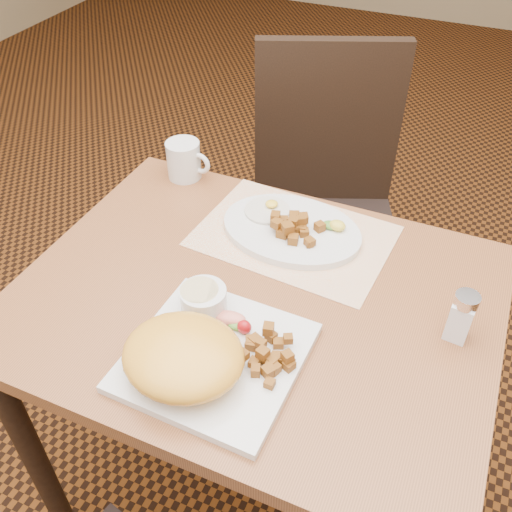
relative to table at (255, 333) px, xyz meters
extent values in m
plane|color=black|center=(0.00, 0.00, -0.64)|extent=(8.00, 8.00, 0.00)
cube|color=#94552D|center=(0.00, 0.00, 0.09)|extent=(0.90, 0.70, 0.03)
cylinder|color=black|center=(-0.40, -0.30, -0.28)|extent=(0.05, 0.05, 0.71)
cylinder|color=black|center=(-0.40, 0.30, -0.28)|extent=(0.05, 0.05, 0.71)
cylinder|color=black|center=(0.40, 0.30, -0.28)|extent=(0.05, 0.05, 0.71)
cube|color=black|center=(-0.02, 0.56, -0.19)|extent=(0.55, 0.55, 0.05)
cylinder|color=black|center=(0.08, 0.80, -0.43)|extent=(0.04, 0.04, 0.42)
cylinder|color=black|center=(0.21, 0.47, -0.43)|extent=(0.04, 0.04, 0.42)
cylinder|color=black|center=(-0.26, 0.66, -0.43)|extent=(0.04, 0.04, 0.42)
cylinder|color=black|center=(-0.12, 0.33, -0.43)|extent=(0.04, 0.04, 0.42)
cube|color=black|center=(-0.10, 0.75, 0.08)|extent=(0.40, 0.20, 0.50)
cube|color=white|center=(0.01, 0.19, 0.11)|extent=(0.42, 0.31, 0.00)
cube|color=silver|center=(0.00, -0.17, 0.12)|extent=(0.29, 0.29, 0.02)
ellipsoid|color=yellow|center=(-0.03, -0.22, 0.16)|extent=(0.20, 0.18, 0.07)
ellipsoid|color=yellow|center=(0.00, -0.24, 0.14)|extent=(0.08, 0.07, 0.03)
ellipsoid|color=yellow|center=(-0.09, -0.19, 0.14)|extent=(0.08, 0.07, 0.03)
cylinder|color=silver|center=(-0.06, -0.08, 0.15)|extent=(0.08, 0.08, 0.05)
cylinder|color=beige|center=(-0.07, -0.08, 0.17)|extent=(0.07, 0.07, 0.01)
ellipsoid|color=#387223|center=(0.01, -0.10, 0.13)|extent=(0.05, 0.04, 0.01)
ellipsoid|color=red|center=(0.03, -0.11, 0.14)|extent=(0.03, 0.02, 0.03)
ellipsoid|color=#F28C72|center=(-0.01, -0.09, 0.14)|extent=(0.06, 0.04, 0.02)
cylinder|color=white|center=(-0.07, 0.23, 0.13)|extent=(0.10, 0.10, 0.01)
ellipsoid|color=yellow|center=(-0.07, 0.25, 0.14)|extent=(0.03, 0.03, 0.01)
ellipsoid|color=#387223|center=(0.08, 0.23, 0.13)|extent=(0.04, 0.03, 0.01)
ellipsoid|color=yellow|center=(0.09, 0.23, 0.14)|extent=(0.04, 0.04, 0.02)
cube|color=white|center=(0.37, 0.05, 0.15)|extent=(0.04, 0.04, 0.08)
cylinder|color=silver|center=(0.37, 0.05, 0.20)|extent=(0.05, 0.05, 0.02)
cylinder|color=silver|center=(-0.32, 0.31, 0.16)|extent=(0.08, 0.08, 0.09)
torus|color=silver|center=(-0.28, 0.31, 0.16)|extent=(0.05, 0.01, 0.05)
cube|color=#8F5317|center=(0.08, -0.10, 0.13)|extent=(0.02, 0.02, 0.02)
cube|color=#8F5317|center=(0.08, -0.15, 0.15)|extent=(0.02, 0.02, 0.02)
cube|color=#8F5317|center=(0.04, -0.18, 0.15)|extent=(0.02, 0.02, 0.02)
cube|color=#8F5317|center=(0.13, -0.15, 0.13)|extent=(0.02, 0.02, 0.02)
cube|color=#8F5317|center=(0.10, -0.17, 0.13)|extent=(0.03, 0.03, 0.02)
cube|color=#8F5317|center=(0.05, -0.17, 0.15)|extent=(0.02, 0.02, 0.02)
cube|color=#8F5317|center=(0.08, -0.16, 0.13)|extent=(0.02, 0.02, 0.01)
cube|color=#8F5317|center=(0.08, -0.15, 0.13)|extent=(0.03, 0.03, 0.02)
cube|color=#8F5317|center=(0.09, -0.11, 0.13)|extent=(0.02, 0.02, 0.01)
cube|color=#8F5317|center=(0.07, -0.17, 0.13)|extent=(0.02, 0.02, 0.01)
cube|color=#8F5317|center=(0.05, -0.13, 0.13)|extent=(0.02, 0.02, 0.02)
cube|color=#8F5317|center=(0.06, -0.13, 0.14)|extent=(0.03, 0.02, 0.02)
cube|color=#8F5317|center=(0.08, -0.18, 0.13)|extent=(0.02, 0.02, 0.02)
cube|color=#8F5317|center=(0.07, -0.14, 0.15)|extent=(0.02, 0.02, 0.01)
cube|color=#8F5317|center=(0.12, -0.14, 0.15)|extent=(0.02, 0.02, 0.02)
cube|color=#8F5317|center=(0.10, -0.14, 0.13)|extent=(0.03, 0.02, 0.02)
cube|color=#8F5317|center=(0.11, -0.16, 0.13)|extent=(0.02, 0.02, 0.02)
cube|color=#8F5317|center=(0.11, -0.11, 0.15)|extent=(0.02, 0.02, 0.01)
cube|color=#8F5317|center=(0.12, -0.14, 0.13)|extent=(0.02, 0.02, 0.01)
cube|color=#8F5317|center=(0.10, -0.16, 0.13)|extent=(0.02, 0.02, 0.02)
cube|color=#8F5317|center=(0.10, -0.15, 0.13)|extent=(0.02, 0.02, 0.02)
cube|color=#8F5317|center=(0.07, -0.10, 0.15)|extent=(0.02, 0.02, 0.02)
cube|color=#8F5317|center=(0.11, -0.19, 0.13)|extent=(0.02, 0.02, 0.01)
cube|color=#8F5317|center=(0.05, -0.13, 0.13)|extent=(0.02, 0.02, 0.02)
cube|color=#8F5317|center=(0.00, 0.20, 0.14)|extent=(0.03, 0.03, 0.02)
cube|color=#8F5317|center=(-0.01, 0.16, 0.14)|extent=(0.02, 0.02, 0.02)
cube|color=#8F5317|center=(0.01, 0.19, 0.15)|extent=(0.02, 0.02, 0.02)
cube|color=#8F5317|center=(0.01, 0.19, 0.14)|extent=(0.03, 0.03, 0.02)
cube|color=#8F5317|center=(0.05, 0.16, 0.14)|extent=(0.02, 0.02, 0.01)
cube|color=#8F5317|center=(-0.02, 0.20, 0.14)|extent=(0.02, 0.02, 0.02)
cube|color=#8F5317|center=(0.02, 0.19, 0.14)|extent=(0.03, 0.03, 0.02)
cube|color=#8F5317|center=(-0.02, 0.17, 0.15)|extent=(0.03, 0.03, 0.02)
cube|color=#8F5317|center=(0.01, 0.19, 0.14)|extent=(0.03, 0.03, 0.02)
cube|color=#8F5317|center=(0.02, 0.15, 0.14)|extent=(0.02, 0.02, 0.02)
cube|color=#8F5317|center=(0.00, 0.20, 0.14)|extent=(0.02, 0.02, 0.02)
cube|color=#8F5317|center=(0.00, 0.16, 0.15)|extent=(0.03, 0.03, 0.02)
cube|color=#8F5317|center=(0.01, 0.19, 0.14)|extent=(0.02, 0.02, 0.02)
cube|color=#8F5317|center=(0.02, 0.19, 0.14)|extent=(0.02, 0.02, 0.02)
cube|color=#8F5317|center=(0.06, 0.21, 0.14)|extent=(0.03, 0.03, 0.02)
cube|color=#8F5317|center=(0.00, 0.22, 0.14)|extent=(0.03, 0.03, 0.02)
cube|color=#8F5317|center=(-0.01, 0.18, 0.14)|extent=(0.03, 0.03, 0.02)
cube|color=#8F5317|center=(0.02, 0.21, 0.15)|extent=(0.03, 0.03, 0.02)
cube|color=#8F5317|center=(-0.02, 0.20, 0.14)|extent=(0.03, 0.03, 0.02)
cube|color=#8F5317|center=(-0.03, 0.19, 0.14)|extent=(0.03, 0.03, 0.02)
cube|color=#8F5317|center=(-0.03, 0.19, 0.15)|extent=(0.02, 0.03, 0.02)
cube|color=#8F5317|center=(0.03, 0.18, 0.14)|extent=(0.03, 0.02, 0.02)
cube|color=#8F5317|center=(0.05, 0.16, 0.14)|extent=(0.03, 0.02, 0.02)
cube|color=#8F5317|center=(0.02, 0.20, 0.15)|extent=(0.02, 0.02, 0.02)
camera|label=1|loc=(0.31, -0.70, 0.88)|focal=40.00mm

